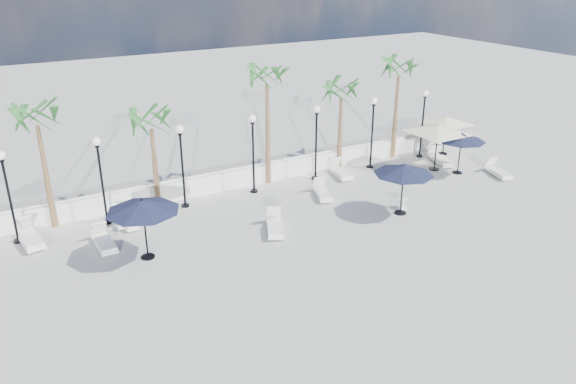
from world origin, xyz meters
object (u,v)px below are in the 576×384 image
lounger_3 (126,221)px  parasol_cream_sq_b (447,118)px  lounger_1 (104,241)px  lounger_8 (498,171)px  lounger_4 (322,192)px  parasol_navy_mid (404,170)px  lounger_2 (30,237)px  lounger_5 (275,226)px  lounger_7 (340,171)px  parasol_navy_right (462,137)px  parasol_navy_left (143,206)px  lounger_0 (121,218)px  lounger_6 (440,159)px  parasol_cream_sq_a (439,126)px

lounger_3 → parasol_cream_sq_b: (18.37, 0.36, 1.95)m
lounger_1 → lounger_3: (1.23, 1.46, -0.03)m
lounger_8 → parasol_cream_sq_b: (-0.01, 3.98, 1.92)m
lounger_4 → lounger_8: lounger_8 is taller
parasol_navy_mid → lounger_2: bearing=161.0°
lounger_5 → parasol_cream_sq_b: 13.83m
lounger_1 → lounger_7: bearing=7.1°
parasol_navy_right → parasol_cream_sq_b: parasol_cream_sq_b is taller
parasol_navy_left → parasol_navy_mid: size_ratio=1.05×
lounger_3 → lounger_8: size_ratio=0.88×
lounger_0 → lounger_1: (-1.14, -1.83, 0.03)m
lounger_2 → parasol_navy_right: parasol_navy_right is taller
lounger_5 → lounger_7: (5.97, 3.92, -0.00)m
lounger_7 → parasol_cream_sq_b: bearing=11.1°
lounger_7 → parasol_navy_mid: 5.46m
lounger_7 → parasol_navy_right: size_ratio=0.83×
lounger_7 → parasol_cream_sq_b: (7.16, -0.02, 1.91)m
lounger_3 → lounger_6: size_ratio=0.78×
lounger_5 → lounger_6: 12.23m
lounger_3 → lounger_7: bearing=-6.5°
lounger_8 → parasol_navy_mid: 7.76m
lounger_0 → lounger_8: 18.90m
lounger_6 → parasol_cream_sq_a: (-1.01, -0.60, 2.14)m
lounger_0 → parasol_navy_left: size_ratio=0.62×
lounger_1 → lounger_8: size_ratio=1.00×
lounger_0 → parasol_cream_sq_b: parasol_cream_sq_b is taller
parasol_cream_sq_a → parasol_cream_sq_b: parasol_cream_sq_a is taller
parasol_navy_right → lounger_5: bearing=-174.0°
lounger_1 → lounger_6: (18.37, 0.73, 0.02)m
parasol_navy_mid → parasol_cream_sq_b: (7.45, 5.12, 0.09)m
lounger_1 → parasol_cream_sq_b: 19.78m
lounger_2 → lounger_5: (8.97, -3.84, -0.02)m
parasol_cream_sq_a → lounger_4: bearing=-178.8°
lounger_5 → parasol_navy_right: size_ratio=0.83×
lounger_5 → parasol_cream_sq_a: 11.32m
parasol_navy_left → parasol_cream_sq_a: bearing=6.4°
parasol_navy_left → parasol_cream_sq_a: parasol_cream_sq_a is taller
lounger_1 → parasol_cream_sq_b: bearing=4.0°
parasol_navy_left → parasol_navy_mid: bearing=-8.5°
lounger_4 → lounger_6: bearing=25.0°
parasol_navy_left → parasol_navy_right: parasol_navy_left is taller
lounger_5 → parasol_cream_sq_a: size_ratio=0.39×
parasol_navy_mid → lounger_6: bearing=33.0°
lounger_4 → parasol_navy_right: 8.15m
parasol_navy_left → lounger_4: bearing=10.5°
lounger_2 → parasol_navy_right: (20.57, -2.61, 1.68)m
lounger_6 → parasol_cream_sq_b: 2.50m
lounger_2 → parasol_cream_sq_b: parasol_cream_sq_b is taller
lounger_0 → lounger_7: (11.30, 0.00, 0.04)m
lounger_5 → parasol_navy_left: bearing=-159.6°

